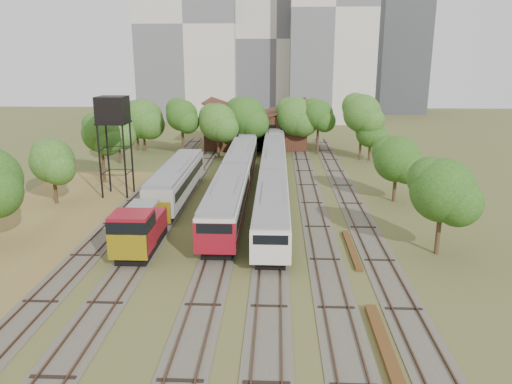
{
  "coord_description": "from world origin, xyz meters",
  "views": [
    {
      "loc": [
        2.35,
        -23.83,
        14.63
      ],
      "look_at": [
        0.49,
        20.07,
        2.5
      ],
      "focal_mm": 35.0,
      "sensor_mm": 36.0,
      "label": 1
    }
  ],
  "objects_px": {
    "railcar_green_set": "(274,167)",
    "shunter_locomotive": "(139,231)",
    "water_tower": "(113,113)",
    "railcar_red_set": "(235,180)"
  },
  "relations": [
    {
      "from": "water_tower",
      "to": "shunter_locomotive",
      "type": "bearing_deg",
      "value": -67.47
    },
    {
      "from": "shunter_locomotive",
      "to": "water_tower",
      "type": "xyz_separation_m",
      "value": [
        -6.62,
        15.96,
        7.06
      ]
    },
    {
      "from": "railcar_green_set",
      "to": "shunter_locomotive",
      "type": "distance_m",
      "value": 24.48
    },
    {
      "from": "railcar_red_set",
      "to": "water_tower",
      "type": "height_order",
      "value": "water_tower"
    },
    {
      "from": "railcar_green_set",
      "to": "water_tower",
      "type": "relative_size",
      "value": 4.95
    },
    {
      "from": "shunter_locomotive",
      "to": "water_tower",
      "type": "relative_size",
      "value": 0.77
    },
    {
      "from": "railcar_red_set",
      "to": "shunter_locomotive",
      "type": "relative_size",
      "value": 4.27
    },
    {
      "from": "railcar_red_set",
      "to": "railcar_green_set",
      "type": "relative_size",
      "value": 0.66
    },
    {
      "from": "railcar_red_set",
      "to": "railcar_green_set",
      "type": "height_order",
      "value": "railcar_red_set"
    },
    {
      "from": "railcar_red_set",
      "to": "railcar_green_set",
      "type": "xyz_separation_m",
      "value": [
        4.0,
        7.18,
        -0.13
      ]
    }
  ]
}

